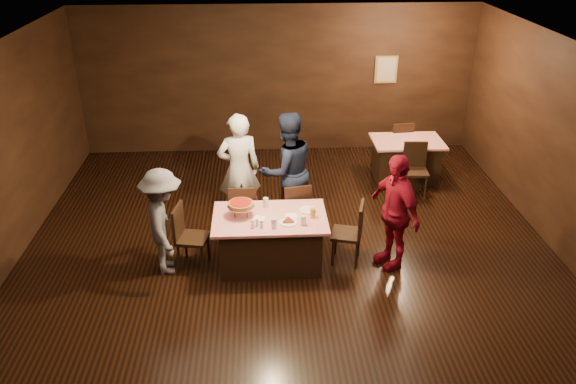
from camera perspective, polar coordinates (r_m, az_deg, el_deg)
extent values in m
plane|color=black|center=(7.74, 0.49, -9.90)|extent=(10.00, 10.00, 0.00)
cube|color=silver|center=(6.41, 0.60, 12.11)|extent=(8.00, 10.00, 0.04)
cube|color=black|center=(11.62, -1.04, 11.26)|extent=(8.00, 0.04, 3.00)
cube|color=tan|center=(11.82, 9.93, 12.15)|extent=(0.46, 0.03, 0.56)
cube|color=beige|center=(11.80, 9.95, 12.12)|extent=(0.38, 0.01, 0.48)
cube|color=#B90F0C|center=(8.07, -1.82, -4.91)|extent=(1.60, 1.00, 0.77)
cube|color=red|center=(10.85, 11.86, 3.26)|extent=(1.30, 0.90, 0.77)
cube|color=black|center=(8.67, -4.60, -1.86)|extent=(0.44, 0.44, 0.95)
cube|color=black|center=(8.68, 0.68, -1.72)|extent=(0.49, 0.49, 0.95)
cube|color=black|center=(8.08, -9.68, -4.53)|extent=(0.49, 0.49, 0.95)
cube|color=black|center=(8.11, 5.98, -4.12)|extent=(0.51, 0.51, 0.95)
cube|color=black|center=(10.20, 12.84, 2.14)|extent=(0.45, 0.45, 0.95)
cube|color=black|center=(11.35, 11.19, 4.89)|extent=(0.46, 0.46, 0.95)
imported|color=silver|center=(8.94, -4.99, 2.32)|extent=(0.74, 0.54, 1.86)
imported|color=black|center=(8.79, -0.12, 2.17)|extent=(1.15, 1.05, 1.91)
imported|color=#59585E|center=(7.91, -12.55, -2.99)|extent=(0.79, 1.11, 1.56)
imported|color=maroon|center=(7.96, 10.75, -1.94)|extent=(0.79, 1.09, 1.72)
cylinder|color=black|center=(7.97, -4.77, -1.60)|extent=(0.01, 0.01, 0.15)
cylinder|color=black|center=(7.84, -5.43, -2.14)|extent=(0.01, 0.01, 0.15)
cylinder|color=black|center=(7.83, -4.16, -2.11)|extent=(0.01, 0.01, 0.15)
cylinder|color=silver|center=(7.84, -4.81, -1.44)|extent=(0.38, 0.38, 0.01)
cylinder|color=#B27233|center=(7.83, -4.82, -1.24)|extent=(0.35, 0.35, 0.05)
cylinder|color=#A5140C|center=(7.82, -4.83, -1.06)|extent=(0.30, 0.30, 0.01)
cylinder|color=white|center=(7.72, 0.03, -3.09)|extent=(0.25, 0.25, 0.01)
cylinder|color=#B27233|center=(7.70, 0.03, -2.91)|extent=(0.18, 0.18, 0.04)
cylinder|color=#A5140C|center=(7.69, 0.03, -2.76)|extent=(0.14, 0.14, 0.01)
cylinder|color=white|center=(8.02, 2.04, -1.85)|extent=(0.25, 0.25, 0.01)
cylinder|color=silver|center=(7.58, -1.43, -3.18)|extent=(0.08, 0.08, 0.14)
cylinder|color=silver|center=(7.64, 1.56, -2.91)|extent=(0.08, 0.08, 0.14)
cylinder|color=#BF7F26|center=(7.82, 2.54, -2.15)|extent=(0.08, 0.08, 0.14)
cylinder|color=silver|center=(8.10, -2.28, -1.07)|extent=(0.08, 0.08, 0.14)
cylinder|color=silver|center=(7.63, -3.17, -3.23)|extent=(0.04, 0.04, 0.08)
cylinder|color=silver|center=(7.61, -3.18, -2.93)|extent=(0.05, 0.05, 0.02)
cylinder|color=silver|center=(7.59, -2.72, -3.40)|extent=(0.04, 0.04, 0.08)
cylinder|color=silver|center=(7.57, -2.72, -3.11)|extent=(0.05, 0.05, 0.02)
cylinder|color=silver|center=(7.59, -3.62, -3.43)|extent=(0.04, 0.04, 0.08)
cylinder|color=silver|center=(7.57, -3.63, -3.13)|extent=(0.05, 0.05, 0.02)
cube|color=white|center=(7.88, 0.32, -2.45)|extent=(0.19, 0.19, 0.01)
cube|color=white|center=(7.82, -2.95, -2.72)|extent=(0.21, 0.21, 0.01)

